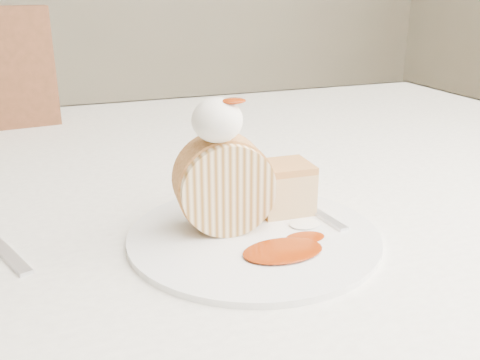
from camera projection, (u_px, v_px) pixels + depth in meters
name	position (u px, v px, depth m)	size (l,w,h in m)	color
table	(180.00, 230.00, 0.73)	(1.40, 0.90, 0.75)	white
plate	(254.00, 236.00, 0.50)	(0.24, 0.24, 0.01)	white
roulade_slice	(224.00, 185.00, 0.50)	(0.09, 0.09, 0.05)	beige
cake_chunk	(284.00, 190.00, 0.54)	(0.05, 0.05, 0.04)	tan
whipped_cream	(217.00, 120.00, 0.47)	(0.05, 0.05, 0.04)	white
caramel_drizzle	(233.00, 95.00, 0.46)	(0.02, 0.02, 0.00)	maroon
caramel_pool	(283.00, 250.00, 0.46)	(0.07, 0.05, 0.00)	maroon
fork	(314.00, 211.00, 0.54)	(0.02, 0.14, 0.00)	silver
spoon	(2.00, 248.00, 0.48)	(0.02, 0.15, 0.00)	silver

